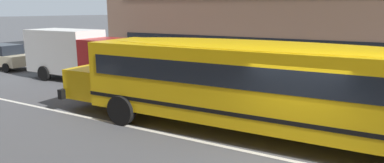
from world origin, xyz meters
name	(u,v)px	position (x,y,z in m)	size (l,w,h in m)	color
ground_plane	(290,161)	(0.00, 0.00, 0.00)	(400.00, 400.00, 0.00)	#4C4C4F
sidewalk_far	(328,98)	(0.00, 7.41, 0.01)	(120.00, 3.00, 0.01)	gray
lane_centreline	(290,160)	(0.00, 0.00, 0.00)	(110.00, 0.16, 0.01)	silver
school_bus	(248,79)	(-1.73, 1.40, 1.78)	(13.44, 3.19, 2.99)	yellow
parked_car_beige_beside_sign	(4,56)	(-20.21, 4.86, 0.84)	(3.96, 2.01, 1.64)	#C1B28E
box_truck	(76,53)	(-13.15, 4.72, 1.54)	(6.06, 2.51, 2.82)	maroon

